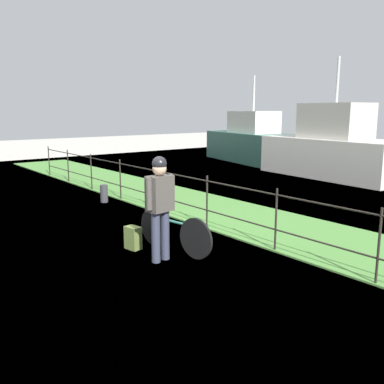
{
  "coord_description": "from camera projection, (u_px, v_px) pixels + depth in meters",
  "views": [
    {
      "loc": [
        6.26,
        -3.31,
        2.36
      ],
      "look_at": [
        0.37,
        1.35,
        0.9
      ],
      "focal_mm": 38.92,
      "sensor_mm": 36.0,
      "label": 1
    }
  ],
  "objects": [
    {
      "name": "ground_plane",
      "position": [
        118.0,
        248.0,
        7.28
      ],
      "size": [
        60.0,
        60.0,
        0.0
      ],
      "primitive_type": "plane",
      "color": "beige"
    },
    {
      "name": "grass_strip",
      "position": [
        246.0,
        219.0,
        9.22
      ],
      "size": [
        27.0,
        2.4,
        0.03
      ],
      "primitive_type": "cube",
      "color": "#569342",
      "rests_on": "ground"
    },
    {
      "name": "iron_fence",
      "position": [
        207.0,
        198.0,
        8.4
      ],
      "size": [
        18.04,
        0.04,
        1.09
      ],
      "color": "#28231E",
      "rests_on": "ground"
    },
    {
      "name": "bicycle_main",
      "position": [
        173.0,
        231.0,
        7.06
      ],
      "size": [
        1.67,
        0.31,
        0.68
      ],
      "color": "black",
      "rests_on": "ground"
    },
    {
      "name": "wooden_crate",
      "position": [
        159.0,
        203.0,
        7.22
      ],
      "size": [
        0.38,
        0.32,
        0.23
      ],
      "primitive_type": "cube",
      "rotation": [
        0.0,
        0.0,
        0.15
      ],
      "color": "brown",
      "rests_on": "bicycle_main"
    },
    {
      "name": "terrier_dog",
      "position": [
        159.0,
        192.0,
        7.16
      ],
      "size": [
        0.32,
        0.18,
        0.18
      ],
      "color": "tan",
      "rests_on": "wooden_crate"
    },
    {
      "name": "cyclist_person",
      "position": [
        160.0,
        200.0,
        6.5
      ],
      "size": [
        0.32,
        0.54,
        1.68
      ],
      "color": "#383D51",
      "rests_on": "ground"
    },
    {
      "name": "backpack_on_paving",
      "position": [
        133.0,
        238.0,
        7.22
      ],
      "size": [
        0.31,
        0.23,
        0.4
      ],
      "primitive_type": "cube",
      "rotation": [
        0.0,
        0.0,
        0.17
      ],
      "color": "olive",
      "rests_on": "ground"
    },
    {
      "name": "mooring_bollard",
      "position": [
        104.0,
        194.0,
        10.93
      ],
      "size": [
        0.2,
        0.2,
        0.46
      ],
      "primitive_type": "cylinder",
      "color": "#38383D",
      "rests_on": "ground"
    },
    {
      "name": "moored_boat_near",
      "position": [
        333.0,
        150.0,
        15.07
      ],
      "size": [
        5.51,
        2.65,
        4.24
      ],
      "color": "silver",
      "rests_on": "ground"
    },
    {
      "name": "moored_boat_mid",
      "position": [
        253.0,
        143.0,
        19.64
      ],
      "size": [
        6.02,
        3.31,
        3.96
      ],
      "color": "#336656",
      "rests_on": "ground"
    }
  ]
}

